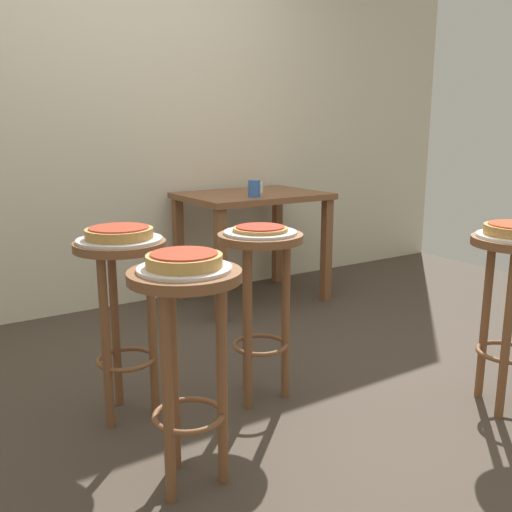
% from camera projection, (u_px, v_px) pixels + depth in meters
% --- Properties ---
extents(ground_plane, '(6.00, 6.00, 0.00)m').
position_uv_depth(ground_plane, '(254.00, 388.00, 2.67)').
color(ground_plane, '#42382D').
extents(back_wall, '(6.00, 0.10, 3.00)m').
position_uv_depth(back_wall, '(117.00, 81.00, 3.69)').
color(back_wall, beige).
rests_on(back_wall, ground_plane).
extents(stool_middle, '(0.37, 0.37, 0.76)m').
position_uv_depth(stool_middle, '(186.00, 332.00, 1.85)').
color(stool_middle, brown).
rests_on(stool_middle, ground_plane).
extents(serving_plate_middle, '(0.30, 0.30, 0.01)m').
position_uv_depth(serving_plate_middle, '(185.00, 269.00, 1.80)').
color(serving_plate_middle, silver).
rests_on(serving_plate_middle, stool_middle).
extents(pizza_middle, '(0.24, 0.24, 0.05)m').
position_uv_depth(pizza_middle, '(184.00, 260.00, 1.79)').
color(pizza_middle, tan).
rests_on(pizza_middle, serving_plate_middle).
extents(stool_leftside, '(0.37, 0.37, 0.76)m').
position_uv_depth(stool_leftside, '(260.00, 280.00, 2.47)').
color(stool_leftside, brown).
rests_on(stool_leftside, ground_plane).
extents(serving_plate_leftside, '(0.32, 0.32, 0.01)m').
position_uv_depth(serving_plate_leftside, '(260.00, 232.00, 2.42)').
color(serving_plate_leftside, silver).
rests_on(serving_plate_leftside, stool_leftside).
extents(pizza_leftside, '(0.24, 0.24, 0.02)m').
position_uv_depth(pizza_leftside, '(260.00, 229.00, 2.42)').
color(pizza_leftside, '#B78442').
rests_on(pizza_leftside, serving_plate_leftside).
extents(stool_rear, '(0.37, 0.37, 0.76)m').
position_uv_depth(stool_rear, '(122.00, 291.00, 2.31)').
color(stool_rear, brown).
rests_on(stool_rear, ground_plane).
extents(serving_plate_rear, '(0.34, 0.34, 0.01)m').
position_uv_depth(serving_plate_rear, '(120.00, 240.00, 2.26)').
color(serving_plate_rear, silver).
rests_on(serving_plate_rear, stool_rear).
extents(pizza_rear, '(0.27, 0.27, 0.05)m').
position_uv_depth(pizza_rear, '(119.00, 233.00, 2.26)').
color(pizza_rear, '#B78442').
rests_on(pizza_rear, serving_plate_rear).
extents(dining_table, '(0.95, 0.70, 0.76)m').
position_uv_depth(dining_table, '(252.00, 211.00, 3.92)').
color(dining_table, brown).
rests_on(dining_table, ground_plane).
extents(cup_near_edge, '(0.08, 0.08, 0.11)m').
position_uv_depth(cup_near_edge, '(254.00, 189.00, 3.66)').
color(cup_near_edge, '#3360B2').
rests_on(cup_near_edge, dining_table).
extents(condiment_shaker, '(0.04, 0.04, 0.08)m').
position_uv_depth(condiment_shaker, '(260.00, 187.00, 3.89)').
color(condiment_shaker, white).
rests_on(condiment_shaker, dining_table).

